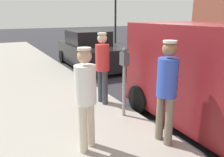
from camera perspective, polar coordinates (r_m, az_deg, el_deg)
The scene contains 8 objects.
ground_plane at distance 6.10m, azimuth 12.12°, elevation -6.63°, with size 80.00×80.00×0.00m, color #2D2D33.
sidewalk_slab at distance 4.76m, azimuth -22.70°, elevation -13.37°, with size 5.00×32.00×0.15m, color #9E998E.
parking_meter_near at distance 4.69m, azimuth 3.21°, elevation 2.03°, with size 0.14×0.18×1.52m.
pedestrian_in_white at distance 3.50m, azimuth -6.82°, elevation -3.90°, with size 0.34×0.34×1.70m.
pedestrian_in_blue at distance 3.77m, azimuth 14.00°, elevation -1.92°, with size 0.34×0.36×1.78m.
pedestrian_in_red at distance 5.42m, azimuth -2.49°, elevation 3.85°, with size 0.34×0.36×1.77m.
parked_sedan_behind at distance 10.20m, azimuth -5.84°, elevation 7.09°, with size 2.09×4.47×1.65m.
traffic_light_corner at distance 19.57m, azimuth 3.17°, elevation 19.49°, with size 2.48×0.42×5.20m.
Camera 1 is at (3.79, 4.19, 2.31)m, focal length 35.34 mm.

